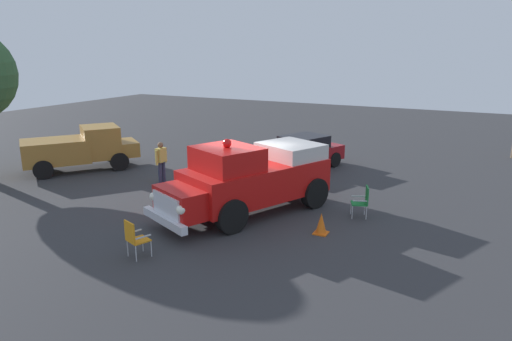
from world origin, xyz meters
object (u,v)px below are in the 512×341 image
lawn_chair_near_truck (239,164)px  traffic_cone (321,224)px  vintage_fire_truck (250,178)px  spectator_seated (238,162)px  parked_pickup (80,148)px  classic_hot_rod (298,152)px  spectator_standing (161,160)px  lawn_chair_by_car (363,200)px  lawn_chair_spare (134,237)px

lawn_chair_near_truck → traffic_cone: (-5.08, 4.25, -0.28)m
vintage_fire_truck → spectator_seated: size_ratio=4.90×
parked_pickup → traffic_cone: bearing=169.4°
classic_hot_rod → spectator_standing: 6.13m
spectator_seated → traffic_cone: 6.53m
spectator_standing → spectator_seated: bearing=-140.7°
parked_pickup → lawn_chair_by_car: parked_pickup is taller
vintage_fire_truck → traffic_cone: 2.90m
vintage_fire_truck → spectator_seated: (2.37, -3.44, -0.50)m
vintage_fire_truck → parked_pickup: bearing=-9.6°
classic_hot_rod → traffic_cone: (-3.41, 6.77, -0.44)m
lawn_chair_spare → spectator_standing: 6.93m
spectator_standing → traffic_cone: (-7.44, 2.16, -0.66)m
parked_pickup → spectator_standing: parked_pickup is taller
lawn_chair_near_truck → spectator_seated: bearing=106.1°
lawn_chair_near_truck → spectator_seated: (-0.04, 0.13, 0.11)m
spectator_seated → parked_pickup: bearing=15.2°
parked_pickup → lawn_chair_spare: parked_pickup is taller
classic_hot_rod → traffic_cone: bearing=116.7°
lawn_chair_by_car → traffic_cone: bearing=69.1°
lawn_chair_near_truck → spectator_seated: 0.17m
spectator_standing → lawn_chair_near_truck: bearing=-138.5°
lawn_chair_by_car → traffic_cone: size_ratio=1.61×
spectator_seated → spectator_standing: spectator_standing is taller
parked_pickup → spectator_seated: size_ratio=3.82×
vintage_fire_truck → spectator_standing: size_ratio=3.77×
classic_hot_rod → spectator_seated: classic_hot_rod is taller
vintage_fire_truck → lawn_chair_spare: (1.09, 4.38, -0.61)m
parked_pickup → lawn_chair_near_truck: parked_pickup is taller
lawn_chair_near_truck → classic_hot_rod: bearing=-123.6°
lawn_chair_spare → traffic_cone: 5.29m
vintage_fire_truck → parked_pickup: vintage_fire_truck is taller
vintage_fire_truck → lawn_chair_by_car: vintage_fire_truck is taller
classic_hot_rod → parked_pickup: 9.67m
vintage_fire_truck → spectator_standing: vintage_fire_truck is taller
traffic_cone → parked_pickup: bearing=-10.6°
vintage_fire_truck → lawn_chair_by_car: 3.67m
vintage_fire_truck → lawn_chair_spare: 4.55m
lawn_chair_by_car → spectator_standing: (8.17, -0.24, 0.37)m
lawn_chair_near_truck → spectator_standing: bearing=41.5°
vintage_fire_truck → traffic_cone: bearing=165.7°
lawn_chair_near_truck → lawn_chair_spare: same height
classic_hot_rod → parked_pickup: parked_pickup is taller
classic_hot_rod → lawn_chair_spare: bearing=88.0°
vintage_fire_truck → lawn_chair_near_truck: (2.40, -3.57, -0.61)m
parked_pickup → lawn_chair_by_car: bearing=178.5°
lawn_chair_by_car → spectator_standing: spectator_standing is taller
spectator_seated → spectator_standing: size_ratio=0.77×
classic_hot_rod → parked_pickup: (8.54, 4.53, 0.24)m
parked_pickup → classic_hot_rod: bearing=-152.1°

